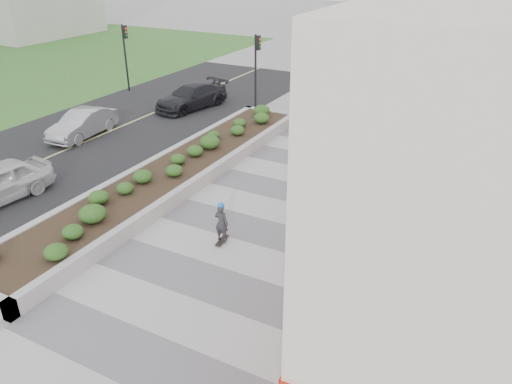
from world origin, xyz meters
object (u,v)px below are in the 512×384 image
planter (174,171)px  skateboarder (221,222)px  traffic_signal_near (257,61)px  traffic_signal_far (125,48)px  car_dark (191,97)px  car_silver (82,124)px

planter → skateboarder: size_ratio=12.54×
traffic_signal_near → traffic_signal_far: (-9.20, -0.50, 0.00)m
traffic_signal_near → skateboarder: bearing=-66.5°
skateboarder → car_dark: bearing=121.1°
skateboarder → planter: bearing=136.2°
traffic_signal_far → skateboarder: traffic_signal_far is taller
planter → traffic_signal_near: traffic_signal_near is taller
car_dark → skateboarder: bearing=-39.2°
car_dark → car_silver: bearing=-94.6°
traffic_signal_near → car_dark: bearing=-151.4°
car_silver → traffic_signal_near: bearing=51.7°
skateboarder → car_dark: skateboarder is taller
traffic_signal_far → skateboarder: (15.15, -13.16, -2.03)m
traffic_signal_near → planter: bearing=-80.7°
skateboarder → car_dark: (-9.30, 11.84, -0.04)m
planter → traffic_signal_far: traffic_signal_far is taller
traffic_signal_near → skateboarder: size_ratio=2.93×
traffic_signal_far → car_dark: (5.85, -1.32, -2.07)m
planter → traffic_signal_near: size_ratio=4.29×
skateboarder → car_dark: 15.05m
traffic_signal_near → skateboarder: 15.04m
traffic_signal_near → skateboarder: (5.95, -13.66, -2.03)m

